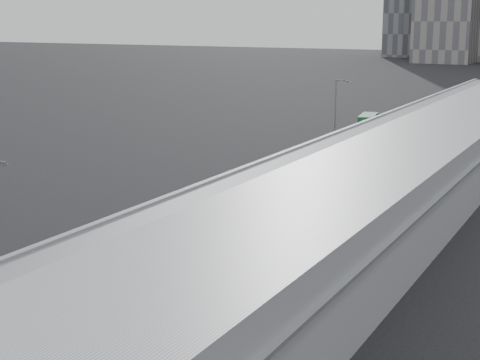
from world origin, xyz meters
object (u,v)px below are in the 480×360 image
Objects in this scene: bus_8 at (420,121)px; shipping_container at (368,122)px; bus_2 at (19,315)px; bus_4 at (264,195)px; bus_9 at (436,112)px; bus_7 at (392,135)px; bus_5 at (315,175)px; street_lamp_far at (337,109)px; bus_10 at (458,103)px; suv at (401,119)px; bus_3 at (180,235)px; bus_6 at (355,151)px.

bus_8 is 8.02m from shipping_container.
bus_2 is 31.19m from bus_4.
shipping_container is at bearing -112.62° from bus_9.
bus_2 is 70.01m from bus_7.
bus_5 is 44.00m from bus_8.
bus_10 is at bearing 82.89° from street_lamp_far.
bus_4 is 1.88× the size of shipping_container.
bus_5 is 2.08× the size of suv.
suv is at bearing 64.65° from shipping_container.
bus_2 is 83.84m from shipping_container.
bus_4 is at bearing -88.51° from bus_8.
shipping_container is (-7.75, 83.49, -0.32)m from bus_2.
shipping_container is at bearing -105.35° from suv.
bus_5 is (0.36, 41.58, -0.01)m from bus_2.
bus_2 is at bearing -83.51° from bus_3.
street_lamp_far reaches higher than bus_4.
bus_3 is at bearing -85.60° from bus_9.
street_lamp_far is at bearing 94.88° from bus_2.
bus_7 reaches higher than bus_6.
bus_3 is 1.02× the size of bus_4.
bus_10 is (0.16, 82.85, 0.05)m from bus_4.
bus_9 is 1.09× the size of bus_10.
bus_9 is (-0.42, 12.26, 0.03)m from bus_8.
bus_5 is at bearing -74.38° from street_lamp_far.
suv is at bearing 92.59° from bus_2.
shipping_container is (-8.11, 41.90, -0.32)m from bus_5.
bus_3 is 14.34m from bus_4.
bus_5 is 1.89× the size of shipping_container.
bus_5 is at bearing -84.83° from bus_9.
suv is at bearing 95.64° from bus_6.
bus_8 is 1.07× the size of bus_10.
bus_10 is 31.48m from shipping_container.
bus_5 is at bearing -94.91° from bus_7.
bus_3 is 24.75m from bus_5.
bus_4 reaches higher than suv.
suv is (1.09, 27.74, -4.53)m from street_lamp_far.
shipping_container is (-7.23, 26.73, -0.27)m from bus_6.
shipping_container is 9.90m from suv.
bus_8 is at bearing 94.92° from bus_3.
street_lamp_far is 1.40× the size of shipping_container.
bus_9 reaches higher than bus_5.
bus_9 reaches higher than bus_2.
shipping_container is at bearing 94.70° from bus_2.
bus_10 is 21.60m from suv.
bus_2 is 0.98× the size of bus_10.
bus_9 is 2.11× the size of shipping_container.
bus_5 is at bearing 93.51° from bus_3.
bus_10 reaches higher than bus_3.
bus_8 is at bearing -86.22° from bus_10.
bus_8 is 12.27m from bus_9.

